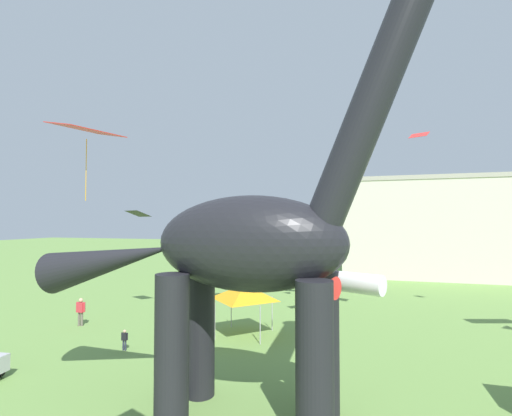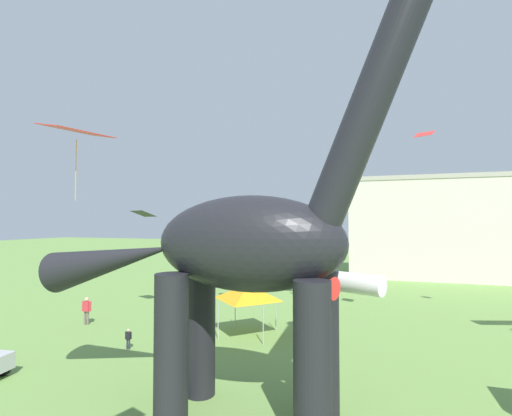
{
  "view_description": "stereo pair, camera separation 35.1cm",
  "coord_description": "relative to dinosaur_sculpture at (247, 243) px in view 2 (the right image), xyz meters",
  "views": [
    {
      "loc": [
        6.92,
        -6.45,
        6.76
      ],
      "look_at": [
        2.89,
        7.09,
        7.27
      ],
      "focal_mm": 26.16,
      "sensor_mm": 36.0,
      "label": 1
    },
    {
      "loc": [
        7.25,
        -6.34,
        6.76
      ],
      "look_at": [
        2.89,
        7.09,
        7.27
      ],
      "focal_mm": 26.16,
      "sensor_mm": 36.0,
      "label": 2
    }
  ],
  "objects": [
    {
      "name": "kite_near_high",
      "position": [
        0.47,
        13.27,
        -1.21
      ],
      "size": [
        1.04,
        1.04,
        0.19
      ],
      "color": "#287AE5"
    },
    {
      "name": "kite_mid_left",
      "position": [
        -12.02,
        11.19,
        1.34
      ],
      "size": [
        2.07,
        1.84,
        0.43
      ],
      "color": "black"
    },
    {
      "name": "kite_apex",
      "position": [
        7.1,
        11.8,
        6.0
      ],
      "size": [
        1.27,
        1.1,
        0.39
      ],
      "color": "red"
    },
    {
      "name": "kite_far_right",
      "position": [
        -0.36,
        -7.44,
        2.25
      ],
      "size": [
        1.01,
        1.18,
        1.24
      ],
      "color": "red"
    },
    {
      "name": "kite_near_low",
      "position": [
        3.22,
        0.87,
        -1.36
      ],
      "size": [
        2.6,
        2.6,
        0.75
      ],
      "color": "white"
    },
    {
      "name": "kite_far_left",
      "position": [
        -0.76,
        19.1,
        -0.16
      ],
      "size": [
        2.54,
        2.22,
        0.73
      ],
      "color": "orange"
    },
    {
      "name": "background_building_block",
      "position": [
        12.03,
        37.36,
        0.04
      ],
      "size": [
        22.24,
        8.52,
        12.06
      ],
      "color": "beige",
      "rests_on": "ground_plane"
    },
    {
      "name": "person_vendor_side",
      "position": [
        -8.24,
        4.56,
        -5.34
      ],
      "size": [
        0.4,
        0.18,
        1.07
      ],
      "rotation": [
        0.0,
        0.0,
        0.16
      ],
      "color": "#2D3347",
      "rests_on": "ground_plane"
    },
    {
      "name": "kite_high_right",
      "position": [
        -5.97,
        14.11,
        1.32
      ],
      "size": [
        1.07,
        1.07,
        1.12
      ],
      "color": "#19B2B7"
    },
    {
      "name": "festival_canopy_tent",
      "position": [
        -3.04,
        8.89,
        -3.45
      ],
      "size": [
        3.15,
        3.15,
        3.0
      ],
      "color": "#B2B2B7",
      "rests_on": "ground_plane"
    },
    {
      "name": "dinosaur_sculpture",
      "position": [
        0.0,
        0.0,
        0.0
      ],
      "size": [
        15.86,
        3.36,
        16.58
      ],
      "rotation": [
        0.0,
        0.0,
        0.28
      ],
      "color": "black",
      "rests_on": "ground_plane"
    },
    {
      "name": "person_near_flyer",
      "position": [
        -13.84,
        7.68,
        -4.91
      ],
      "size": [
        0.67,
        0.29,
        1.78
      ],
      "rotation": [
        0.0,
        0.0,
        1.2
      ],
      "color": "#6B6056",
      "rests_on": "ground_plane"
    }
  ]
}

